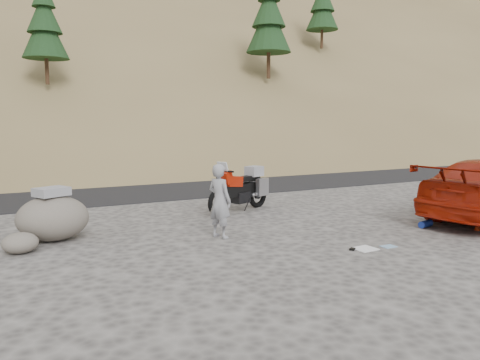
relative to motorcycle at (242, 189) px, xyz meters
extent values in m
plane|color=#44413F|center=(-0.05, -3.03, -0.63)|extent=(140.00, 140.00, 0.00)
cube|color=black|center=(-0.05, 5.97, -0.63)|extent=(120.00, 7.00, 0.05)
cube|color=brown|center=(1.95, 26.97, 7.37)|extent=(110.00, 51.90, 46.72)
cube|color=brown|center=(1.95, 26.97, 7.67)|extent=(110.00, 43.28, 36.46)
cube|color=brown|center=(1.95, 46.97, 13.37)|extent=(120.00, 40.00, 30.00)
cylinder|color=#331D12|center=(-4.05, 10.97, 4.26)|extent=(0.17, 0.17, 1.40)
cone|color=black|center=(-4.05, 10.97, 5.81)|extent=(2.00, 2.00, 2.25)
cone|color=black|center=(-4.05, 10.97, 6.66)|extent=(1.50, 1.50, 1.76)
cylinder|color=#331D12|center=(7.95, 11.97, 5.31)|extent=(0.22, 0.22, 1.82)
cone|color=black|center=(7.95, 11.97, 7.32)|extent=(2.60, 2.60, 2.92)
cone|color=black|center=(7.95, 11.97, 8.43)|extent=(1.95, 1.95, 2.28)
cylinder|color=#331D12|center=(13.95, 14.97, 7.69)|extent=(0.18, 0.18, 1.54)
cone|color=black|center=(13.95, 14.97, 9.39)|extent=(2.20, 2.20, 2.48)
torus|color=black|center=(-0.92, -0.38, -0.27)|extent=(0.73, 0.41, 0.74)
cylinder|color=black|center=(-0.92, -0.38, -0.27)|extent=(0.23, 0.15, 0.22)
torus|color=black|center=(0.69, 0.28, -0.27)|extent=(0.78, 0.44, 0.78)
cylinder|color=black|center=(0.69, 0.28, -0.27)|extent=(0.26, 0.18, 0.25)
cylinder|color=black|center=(-0.84, -0.34, 0.15)|extent=(0.41, 0.22, 0.91)
cylinder|color=black|center=(-0.69, -0.28, 0.57)|extent=(0.31, 0.66, 0.05)
cube|color=black|center=(-0.14, -0.06, -0.02)|extent=(1.34, 0.76, 0.34)
cube|color=black|center=(-0.04, -0.01, -0.24)|extent=(0.59, 0.50, 0.31)
cube|color=#9B1A08|center=(-0.38, -0.15, 0.26)|extent=(0.67, 0.53, 0.35)
cube|color=#9B1A08|center=(-0.66, -0.27, 0.40)|extent=(0.46, 0.48, 0.40)
cube|color=silver|center=(-0.73, -0.30, 0.69)|extent=(0.25, 0.36, 0.28)
cube|color=black|center=(0.12, 0.05, 0.28)|extent=(0.66, 0.46, 0.13)
cube|color=black|center=(0.51, 0.21, 0.24)|extent=(0.44, 0.34, 0.11)
cube|color=#B3B4B8|center=(0.66, -0.04, 0.01)|extent=(0.47, 0.29, 0.50)
cube|color=#B3B4B8|center=(0.44, 0.50, 0.01)|extent=(0.47, 0.29, 0.50)
cube|color=gray|center=(0.53, 0.22, 0.46)|extent=(0.58, 0.53, 0.29)
cube|color=#9B1A08|center=(-0.92, -0.38, 0.07)|extent=(0.36, 0.25, 0.04)
cylinder|color=black|center=(0.09, -0.18, -0.43)|extent=(0.11, 0.23, 0.41)
cylinder|color=#B3B4B8|center=(0.54, 0.05, -0.19)|extent=(0.51, 0.29, 0.14)
imported|color=gray|center=(-1.88, -2.58, -0.63)|extent=(0.60, 0.70, 1.64)
ellipsoid|color=#544F48|center=(-5.17, -1.17, -0.15)|extent=(1.76, 1.59, 0.97)
cube|color=gray|center=(-5.17, -1.17, 0.43)|extent=(0.80, 0.73, 0.18)
ellipsoid|color=#544F48|center=(-5.86, -1.94, -0.43)|extent=(0.70, 0.63, 0.41)
cube|color=white|center=(0.31, -4.78, -0.63)|extent=(0.47, 0.42, 0.01)
cylinder|color=navy|center=(2.98, -3.95, -0.55)|extent=(0.45, 0.25, 0.17)
cone|color=#BB290C|center=(3.82, -4.74, -0.53)|extent=(0.18, 0.18, 0.21)
cube|color=black|center=(0.04, -4.72, -0.61)|extent=(0.15, 0.14, 0.04)
cube|color=#7CA2C1|center=(0.87, -4.87, -0.63)|extent=(0.30, 0.22, 0.01)
camera|label=1|loc=(-6.10, -11.76, 1.91)|focal=35.00mm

